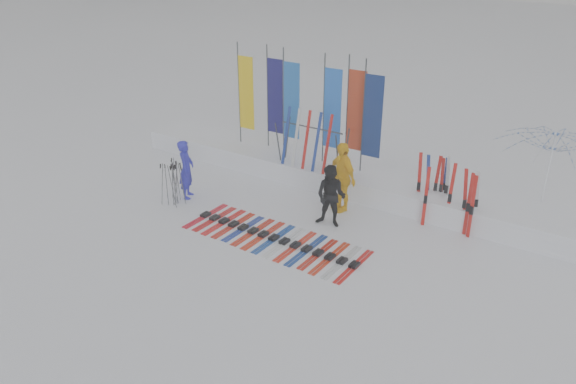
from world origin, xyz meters
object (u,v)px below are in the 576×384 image
Objects in this scene: person_black at (331,196)px; ski_rack at (311,141)px; person_blue at (186,169)px; ski_row at (274,238)px; tent_canopy at (546,176)px; person_yellow at (342,177)px.

person_black is 2.62m from ski_rack.
person_blue is 3.59m from ski_row.
tent_canopy is 6.99m from ski_row.
ski_row is (-5.08, -4.65, -1.23)m from tent_canopy.
person_black is 5.43m from tent_canopy.
person_yellow is 0.93× the size of ski_rack.
ski_rack is at bearing -167.41° from tent_canopy.
person_yellow is at bearing -30.93° from ski_rack.
ski_row is (-0.74, -1.42, -0.78)m from person_black.
tent_canopy reaches higher than ski_rack.
person_black is 1.78m from ski_row.
person_blue is at bearing -178.69° from person_black.
tent_canopy is at bearing 27.43° from person_black.
tent_canopy is 0.61× the size of ski_row.
person_yellow is 0.41× the size of ski_row.
ski_rack is (2.43, 2.64, 0.55)m from person_blue.
person_black is 0.85× the size of person_yellow.
person_black is at bearing -108.90° from person_blue.
person_blue is 4.26m from person_black.
person_yellow is at bearing -95.68° from person_blue.
person_blue is 1.03× the size of person_black.
ski_row is 3.69m from ski_rack.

